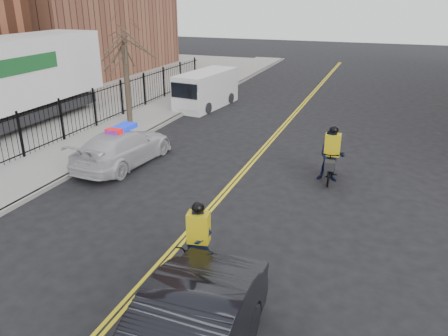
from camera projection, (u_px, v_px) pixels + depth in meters
ground at (175, 249)px, 11.88m from camera, size 120.00×120.00×0.00m
center_line_left at (256, 155)px, 18.86m from camera, size 0.10×60.00×0.01m
center_line_right at (260, 155)px, 18.81m from camera, size 0.10×60.00×0.01m
sidewalk at (110, 135)px, 21.26m from camera, size 3.00×60.00×0.15m
curb at (137, 139)px, 20.77m from camera, size 0.20×60.00×0.15m
iron_fence at (82, 114)px, 21.41m from camera, size 0.12×28.00×2.00m
street_tree at (125, 58)px, 21.76m from camera, size 3.20×3.20×4.80m
police_cruiser at (123, 147)px, 17.59m from camera, size 2.33×5.08×1.60m
cargo_van at (205, 90)px, 26.59m from camera, size 2.42×5.29×2.14m
cyclist_near at (199, 250)px, 10.54m from camera, size 1.05×2.11×1.98m
cyclist_far at (331, 159)px, 15.96m from camera, size 0.99×2.12×2.12m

